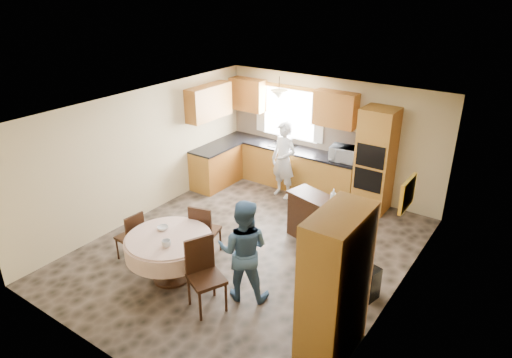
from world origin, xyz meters
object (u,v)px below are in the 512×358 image
object	(u,v)px
cupboard	(335,287)
chair_right	(204,271)
person_dining	(243,250)
person_sink	(284,160)
dining_table	(169,246)
chair_back	(203,229)
sideboard	(317,221)
oven_tower	(375,161)
chair_left	(132,235)

from	to	relation	value
cupboard	chair_right	bearing A→B (deg)	-173.47
person_dining	person_sink	bearing A→B (deg)	-92.55
dining_table	person_sink	size ratio (longest dim) A/B	0.81
dining_table	chair_back	xyz separation A→B (m)	(0.03, 0.77, -0.05)
sideboard	person_sink	bearing A→B (deg)	154.86
chair_back	person_dining	world-z (taller)	person_dining
dining_table	person_sink	distance (m)	3.55
oven_tower	sideboard	size ratio (longest dim) A/B	1.85
sideboard	cupboard	distance (m)	2.71
chair_right	oven_tower	bearing A→B (deg)	13.94
chair_back	chair_right	xyz separation A→B (m)	(0.83, -0.95, 0.05)
person_sink	sideboard	bearing A→B (deg)	-30.05
cupboard	chair_right	xyz separation A→B (m)	(-1.90, -0.22, -0.41)
chair_right	chair_back	bearing A→B (deg)	66.04
dining_table	oven_tower	bearing A→B (deg)	67.48
oven_tower	chair_back	xyz separation A→B (m)	(-1.65, -3.29, -0.52)
cupboard	person_dining	size ratio (longest dim) A/B	1.26
cupboard	person_dining	distance (m)	1.60
dining_table	sideboard	bearing A→B (deg)	59.11
sideboard	chair_right	distance (m)	2.53
oven_tower	dining_table	size ratio (longest dim) A/B	1.59
sideboard	chair_left	size ratio (longest dim) A/B	1.30
dining_table	person_dining	bearing A→B (deg)	14.80
dining_table	person_dining	size ratio (longest dim) A/B	0.85
cupboard	oven_tower	bearing A→B (deg)	104.90
chair_right	person_dining	xyz separation A→B (m)	(0.34, 0.49, 0.20)
dining_table	chair_back	distance (m)	0.77
cupboard	person_sink	distance (m)	4.53
dining_table	chair_right	size ratio (longest dim) A/B	1.25
sideboard	chair_right	bearing A→B (deg)	-86.85
dining_table	chair_left	distance (m)	0.88
dining_table	chair_right	bearing A→B (deg)	-11.71
chair_right	person_dining	distance (m)	0.63
chair_left	person_sink	xyz separation A→B (m)	(0.76, 3.52, 0.34)
chair_left	person_sink	bearing A→B (deg)	171.41
dining_table	person_dining	xyz separation A→B (m)	(1.19, 0.31, 0.20)
person_sink	oven_tower	bearing A→B (deg)	26.07
sideboard	dining_table	distance (m)	2.68
sideboard	chair_left	xyz separation A→B (m)	(-2.25, -2.27, 0.08)
chair_left	cupboard	bearing A→B (deg)	93.87
chair_right	person_sink	xyz separation A→B (m)	(-0.97, 3.72, 0.24)
cupboard	person_sink	world-z (taller)	cupboard
dining_table	chair_back	bearing A→B (deg)	87.83
oven_tower	chair_left	bearing A→B (deg)	-122.34
person_sink	person_dining	size ratio (longest dim) A/B	1.05
dining_table	chair_back	size ratio (longest dim) A/B	1.37
chair_back	chair_right	distance (m)	1.26
oven_tower	person_dining	world-z (taller)	oven_tower
sideboard	cupboard	size ratio (longest dim) A/B	0.58
sideboard	oven_tower	bearing A→B (deg)	94.97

